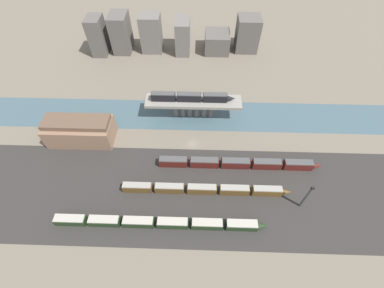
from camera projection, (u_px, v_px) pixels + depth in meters
ground_plane at (192, 144)px, 113.17m from camera, size 400.00×400.00×0.00m
railbed_yard at (190, 193)px, 98.17m from camera, size 280.00×42.00×0.01m
river_water at (193, 115)px, 124.43m from camera, size 320.00×19.89×0.01m
bridge at (193, 104)px, 118.99m from camera, size 43.95×9.02×9.46m
train_on_bridge at (192, 97)px, 115.56m from camera, size 38.03×2.95×3.93m
train_yard_near at (160, 223)px, 89.08m from camera, size 74.45×3.18×3.50m
train_yard_mid at (205, 189)px, 96.96m from camera, size 64.07×2.74×3.98m
train_yard_far at (239, 163)px, 104.26m from camera, size 66.31×3.11×4.15m
warehouse_building at (80, 130)px, 110.86m from camera, size 28.19×12.86×11.71m
signal_tower at (306, 197)px, 89.59m from camera, size 1.00×0.86×13.72m
city_block_far_left at (98, 36)px, 150.15m from camera, size 8.38×12.47×21.54m
city_block_left at (121, 33)px, 152.07m from camera, size 10.23×14.53×21.74m
city_block_center at (151, 33)px, 152.12m from camera, size 11.95×10.88×21.41m
city_block_right at (183, 36)px, 152.29m from camera, size 8.26×15.27×19.16m
city_block_far_right at (217, 42)px, 155.77m from camera, size 14.55×15.55×11.23m
city_block_tall at (247, 34)px, 153.50m from camera, size 13.17×13.12×19.71m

